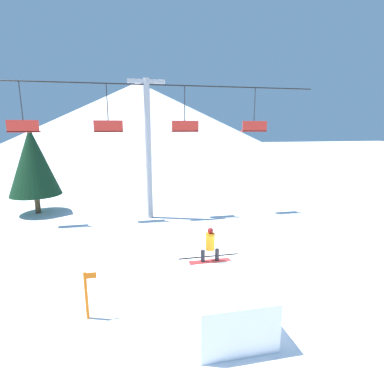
{
  "coord_description": "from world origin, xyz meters",
  "views": [
    {
      "loc": [
        -3.75,
        -8.87,
        6.19
      ],
      "look_at": [
        -0.98,
        4.16,
        3.3
      ],
      "focal_mm": 28.0,
      "sensor_mm": 36.0,
      "label": 1
    }
  ],
  "objects_px": {
    "pine_tree_near": "(33,162)",
    "trail_marker": "(87,294)",
    "snow_ramp": "(222,299)",
    "snowboarder": "(210,245)"
  },
  "relations": [
    {
      "from": "snowboarder",
      "to": "trail_marker",
      "type": "relative_size",
      "value": 0.92
    },
    {
      "from": "pine_tree_near",
      "to": "trail_marker",
      "type": "xyz_separation_m",
      "value": [
        5.14,
        -13.8,
        -2.91
      ]
    },
    {
      "from": "pine_tree_near",
      "to": "trail_marker",
      "type": "bearing_deg",
      "value": -69.58
    },
    {
      "from": "snow_ramp",
      "to": "snowboarder",
      "type": "distance_m",
      "value": 1.85
    },
    {
      "from": "pine_tree_near",
      "to": "trail_marker",
      "type": "relative_size",
      "value": 3.79
    },
    {
      "from": "snow_ramp",
      "to": "pine_tree_near",
      "type": "height_order",
      "value": "pine_tree_near"
    },
    {
      "from": "snow_ramp",
      "to": "trail_marker",
      "type": "bearing_deg",
      "value": 166.56
    },
    {
      "from": "snow_ramp",
      "to": "pine_tree_near",
      "type": "bearing_deg",
      "value": 122.47
    },
    {
      "from": "snow_ramp",
      "to": "snowboarder",
      "type": "xyz_separation_m",
      "value": [
        -0.09,
        1.25,
        1.36
      ]
    },
    {
      "from": "snowboarder",
      "to": "pine_tree_near",
      "type": "xyz_separation_m",
      "value": [
        -9.35,
        13.58,
        1.67
      ]
    }
  ]
}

